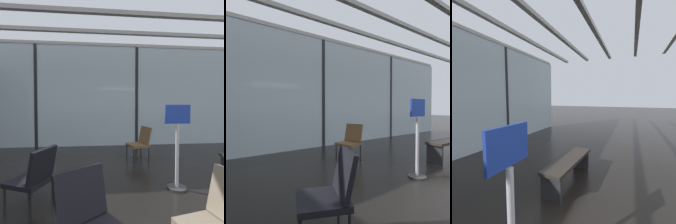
# 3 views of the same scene
# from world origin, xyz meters

# --- Properties ---
(window_mullion_2) EXTENTS (0.10, 0.12, 3.52)m
(window_mullion_2) POSITION_xyz_m (3.50, 5.20, 1.76)
(window_mullion_2) COLOR black
(window_mullion_2) RESTS_ON ground
(waiting_bench) EXTENTS (1.52, 0.49, 0.47)m
(waiting_bench) POSITION_xyz_m (1.72, 1.96, 0.36)
(waiting_bench) COLOR #28231E
(waiting_bench) RESTS_ON ground
(info_sign) EXTENTS (0.44, 0.32, 1.44)m
(info_sign) POSITION_xyz_m (-0.13, 1.73, 0.68)
(info_sign) COLOR #333333
(info_sign) RESTS_ON ground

